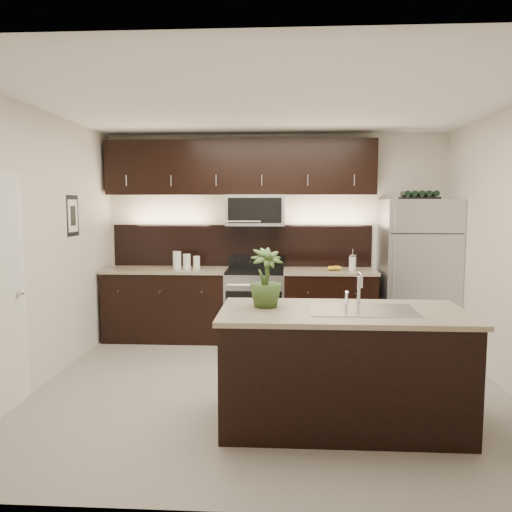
% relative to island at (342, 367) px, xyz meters
% --- Properties ---
extents(ground, '(4.50, 4.50, 0.00)m').
position_rel_island_xyz_m(ground, '(-0.60, 0.77, -0.47)').
color(ground, gray).
rests_on(ground, ground).
extents(room_walls, '(4.52, 4.02, 2.71)m').
position_rel_island_xyz_m(room_walls, '(-0.71, 0.74, 1.22)').
color(room_walls, beige).
rests_on(room_walls, ground).
extents(counter_run, '(3.51, 0.65, 0.94)m').
position_rel_island_xyz_m(counter_run, '(-1.06, 2.46, -0.00)').
color(counter_run, black).
rests_on(counter_run, ground).
extents(upper_fixtures, '(3.49, 0.40, 1.66)m').
position_rel_island_xyz_m(upper_fixtures, '(-1.03, 2.61, 1.67)').
color(upper_fixtures, black).
rests_on(upper_fixtures, counter_run).
extents(island, '(1.96, 0.96, 0.94)m').
position_rel_island_xyz_m(island, '(0.00, 0.00, 0.00)').
color(island, black).
rests_on(island, ground).
extents(sink_faucet, '(0.84, 0.50, 0.28)m').
position_rel_island_xyz_m(sink_faucet, '(0.15, 0.01, 0.48)').
color(sink_faucet, silver).
rests_on(sink_faucet, island).
extents(refrigerator, '(0.89, 0.80, 1.84)m').
position_rel_island_xyz_m(refrigerator, '(1.20, 2.40, 0.45)').
color(refrigerator, '#B2B2B7').
rests_on(refrigerator, ground).
extents(wine_rack, '(0.45, 0.28, 0.11)m').
position_rel_island_xyz_m(wine_rack, '(1.20, 2.40, 1.42)').
color(wine_rack, black).
rests_on(wine_rack, refrigerator).
extents(plant, '(0.36, 0.36, 0.48)m').
position_rel_island_xyz_m(plant, '(-0.62, 0.10, 0.71)').
color(plant, '#354F1F').
rests_on(plant, island).
extents(canisters, '(0.34, 0.14, 0.23)m').
position_rel_island_xyz_m(canisters, '(-1.77, 2.43, 0.57)').
color(canisters, silver).
rests_on(canisters, counter_run).
extents(french_press, '(0.09, 0.09, 0.27)m').
position_rel_island_xyz_m(french_press, '(0.39, 2.41, 0.57)').
color(french_press, silver).
rests_on(french_press, counter_run).
extents(bananas, '(0.23, 0.20, 0.06)m').
position_rel_island_xyz_m(bananas, '(0.11, 2.38, 0.50)').
color(bananas, gold).
rests_on(bananas, counter_run).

